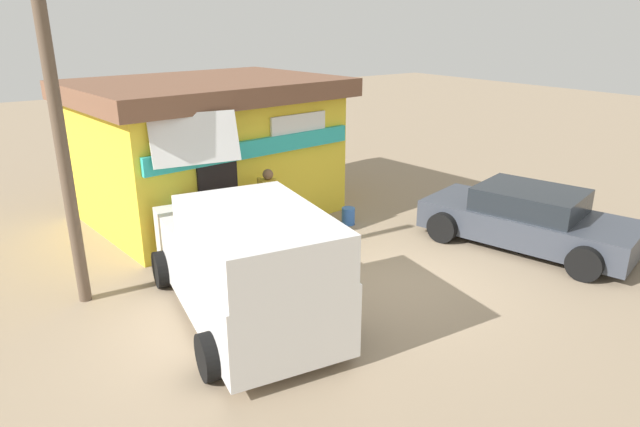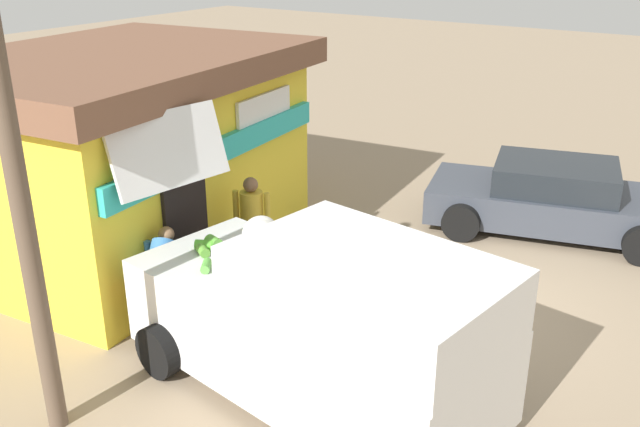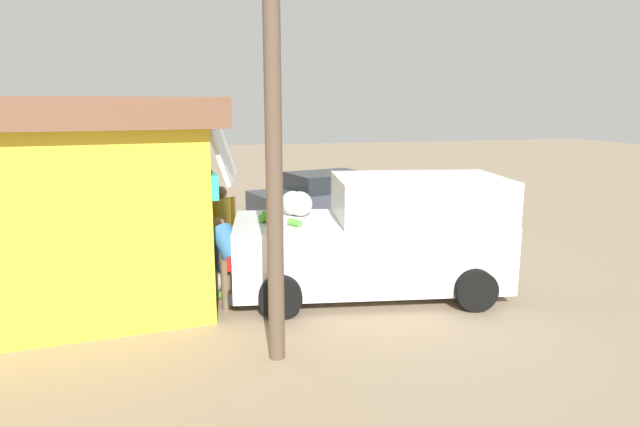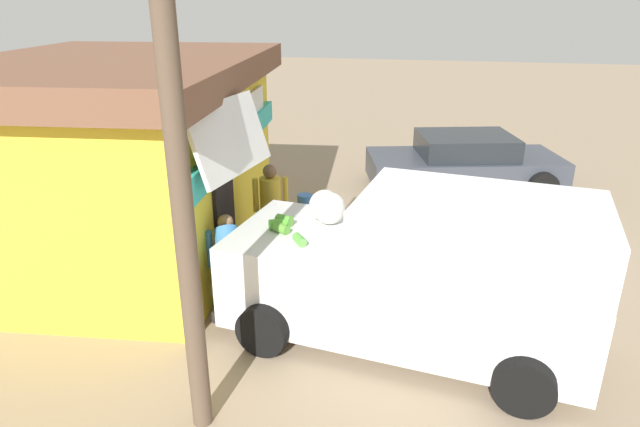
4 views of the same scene
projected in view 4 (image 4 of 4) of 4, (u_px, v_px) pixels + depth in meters
ground_plane at (452, 247)px, 9.64m from camera, size 60.00×60.00×0.00m
storefront_bar at (122, 157)px, 8.98m from camera, size 6.19×4.89×3.22m
delivery_van at (420, 270)px, 6.77m from camera, size 2.70×4.92×2.88m
parked_sedan at (464, 163)px, 12.39m from camera, size 2.95×4.51×1.24m
vendor_standing at (271, 205)px, 8.94m from camera, size 0.44×0.54×1.62m
customer_bending at (230, 260)px, 7.33m from camera, size 0.72×0.66×1.36m
unloaded_banana_pile at (215, 283)px, 7.99m from camera, size 0.75×0.87×0.48m
paint_bucket at (305, 204)px, 11.06m from camera, size 0.31×0.31×0.40m
utility_pole at (181, 197)px, 4.81m from camera, size 0.20×0.20×4.92m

